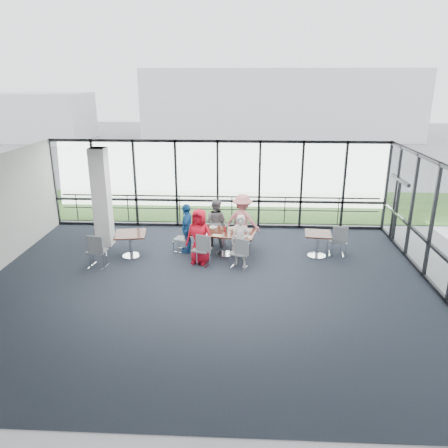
{
  "coord_description": "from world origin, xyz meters",
  "views": [
    {
      "loc": [
        1.0,
        -10.31,
        5.26
      ],
      "look_at": [
        0.38,
        2.04,
        1.1
      ],
      "focal_mm": 35.0,
      "sensor_mm": 36.0,
      "label": 1
    }
  ],
  "objects_px": {
    "diner_near_left": "(199,236)",
    "diner_near_right": "(241,241)",
    "chair_spare_la": "(97,251)",
    "side_table_right": "(318,237)",
    "chair_main_end": "(182,239)",
    "chair_spare_r": "(337,240)",
    "chair_main_nl": "(202,250)",
    "diner_end": "(187,228)",
    "structural_column": "(102,198)",
    "chair_main_nr": "(239,253)",
    "chair_main_fr": "(242,231)",
    "chair_main_fl": "(217,230)",
    "diner_far_right": "(242,221)",
    "diner_far_left": "(216,222)",
    "side_table_left": "(130,237)",
    "main_table": "(224,236)",
    "chair_spare_lb": "(102,226)"
  },
  "relations": [
    {
      "from": "diner_far_right",
      "to": "chair_spare_la",
      "type": "distance_m",
      "value": 4.56
    },
    {
      "from": "structural_column",
      "to": "side_table_right",
      "type": "height_order",
      "value": "structural_column"
    },
    {
      "from": "chair_spare_r",
      "to": "structural_column",
      "type": "bearing_deg",
      "value": -175.17
    },
    {
      "from": "diner_near_left",
      "to": "diner_near_right",
      "type": "relative_size",
      "value": 1.07
    },
    {
      "from": "diner_near_left",
      "to": "side_table_right",
      "type": "bearing_deg",
      "value": 28.66
    },
    {
      "from": "chair_main_end",
      "to": "chair_spare_r",
      "type": "xyz_separation_m",
      "value": [
        4.85,
        -0.04,
        0.06
      ]
    },
    {
      "from": "side_table_left",
      "to": "diner_far_right",
      "type": "relative_size",
      "value": 0.59
    },
    {
      "from": "side_table_right",
      "to": "diner_far_right",
      "type": "relative_size",
      "value": 0.48
    },
    {
      "from": "diner_far_left",
      "to": "chair_main_nr",
      "type": "distance_m",
      "value": 2.01
    },
    {
      "from": "side_table_right",
      "to": "chair_spare_la",
      "type": "relative_size",
      "value": 0.85
    },
    {
      "from": "chair_main_fl",
      "to": "main_table",
      "type": "bearing_deg",
      "value": 103.43
    },
    {
      "from": "side_table_left",
      "to": "chair_main_fr",
      "type": "xyz_separation_m",
      "value": [
        3.41,
        1.13,
        -0.16
      ]
    },
    {
      "from": "structural_column",
      "to": "diner_far_left",
      "type": "height_order",
      "value": "structural_column"
    },
    {
      "from": "side_table_right",
      "to": "chair_spare_r",
      "type": "height_order",
      "value": "chair_spare_r"
    },
    {
      "from": "diner_far_right",
      "to": "chair_main_end",
      "type": "relative_size",
      "value": 2.09
    },
    {
      "from": "diner_near_left",
      "to": "chair_main_fl",
      "type": "distance_m",
      "value": 1.82
    },
    {
      "from": "structural_column",
      "to": "diner_near_left",
      "type": "relative_size",
      "value": 1.93
    },
    {
      "from": "chair_main_fr",
      "to": "diner_near_left",
      "type": "bearing_deg",
      "value": 66.55
    },
    {
      "from": "diner_near_right",
      "to": "diner_far_left",
      "type": "xyz_separation_m",
      "value": [
        -0.84,
        1.69,
        0.01
      ]
    },
    {
      "from": "diner_far_right",
      "to": "chair_spare_la",
      "type": "xyz_separation_m",
      "value": [
        -4.17,
        -1.8,
        -0.38
      ]
    },
    {
      "from": "chair_main_fl",
      "to": "chair_main_fr",
      "type": "height_order",
      "value": "chair_main_fr"
    },
    {
      "from": "side_table_right",
      "to": "diner_near_left",
      "type": "height_order",
      "value": "diner_near_left"
    },
    {
      "from": "diner_far_right",
      "to": "chair_main_end",
      "type": "bearing_deg",
      "value": 33.01
    },
    {
      "from": "chair_main_end",
      "to": "chair_spare_r",
      "type": "height_order",
      "value": "chair_spare_r"
    },
    {
      "from": "diner_far_left",
      "to": "chair_spare_r",
      "type": "relative_size",
      "value": 1.62
    },
    {
      "from": "main_table",
      "to": "chair_main_nl",
      "type": "distance_m",
      "value": 1.07
    },
    {
      "from": "chair_spare_la",
      "to": "side_table_left",
      "type": "bearing_deg",
      "value": 57.07
    },
    {
      "from": "diner_far_left",
      "to": "side_table_left",
      "type": "bearing_deg",
      "value": 43.68
    },
    {
      "from": "side_table_right",
      "to": "chair_main_nr",
      "type": "xyz_separation_m",
      "value": [
        -2.39,
        -1.0,
        -0.15
      ]
    },
    {
      "from": "chair_main_nl",
      "to": "chair_main_fl",
      "type": "height_order",
      "value": "chair_main_nl"
    },
    {
      "from": "diner_near_left",
      "to": "diner_near_right",
      "type": "bearing_deg",
      "value": 8.98
    },
    {
      "from": "diner_near_right",
      "to": "diner_far_right",
      "type": "xyz_separation_m",
      "value": [
        0.04,
        1.53,
        0.11
      ]
    },
    {
      "from": "structural_column",
      "to": "chair_main_nr",
      "type": "xyz_separation_m",
      "value": [
        4.45,
        -1.66,
        -1.13
      ]
    },
    {
      "from": "chair_spare_r",
      "to": "diner_far_left",
      "type": "bearing_deg",
      "value": 178.72
    },
    {
      "from": "chair_main_fr",
      "to": "chair_spare_la",
      "type": "xyz_separation_m",
      "value": [
        -4.18,
        -1.97,
        0.02
      ]
    },
    {
      "from": "diner_end",
      "to": "chair_main_fr",
      "type": "xyz_separation_m",
      "value": [
        1.73,
        0.65,
        -0.3
      ]
    },
    {
      "from": "diner_end",
      "to": "chair_main_end",
      "type": "bearing_deg",
      "value": -95.33
    },
    {
      "from": "side_table_right",
      "to": "chair_main_nr",
      "type": "bearing_deg",
      "value": -157.34
    },
    {
      "from": "chair_main_nl",
      "to": "chair_spare_r",
      "type": "relative_size",
      "value": 1.01
    },
    {
      "from": "side_table_right",
      "to": "diner_end",
      "type": "distance_m",
      "value": 4.05
    },
    {
      "from": "chair_spare_r",
      "to": "chair_main_fr",
      "type": "bearing_deg",
      "value": 175.72
    },
    {
      "from": "structural_column",
      "to": "diner_far_left",
      "type": "xyz_separation_m",
      "value": [
        3.65,
        0.16,
        -0.82
      ]
    },
    {
      "from": "side_table_right",
      "to": "diner_near_left",
      "type": "xyz_separation_m",
      "value": [
        -3.57,
        -0.69,
        0.21
      ]
    },
    {
      "from": "chair_main_nr",
      "to": "chair_main_fl",
      "type": "distance_m",
      "value": 2.17
    },
    {
      "from": "structural_column",
      "to": "side_table_left",
      "type": "distance_m",
      "value": 1.76
    },
    {
      "from": "chair_main_fl",
      "to": "chair_main_nr",
      "type": "bearing_deg",
      "value": 108.31
    },
    {
      "from": "main_table",
      "to": "chair_spare_lb",
      "type": "xyz_separation_m",
      "value": [
        -4.26,
        1.21,
        -0.17
      ]
    },
    {
      "from": "chair_spare_la",
      "to": "side_table_right",
      "type": "bearing_deg",
      "value": 19.33
    },
    {
      "from": "diner_end",
      "to": "chair_main_nr",
      "type": "distance_m",
      "value": 2.05
    },
    {
      "from": "side_table_left",
      "to": "diner_far_right",
      "type": "height_order",
      "value": "diner_far_right"
    }
  ]
}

